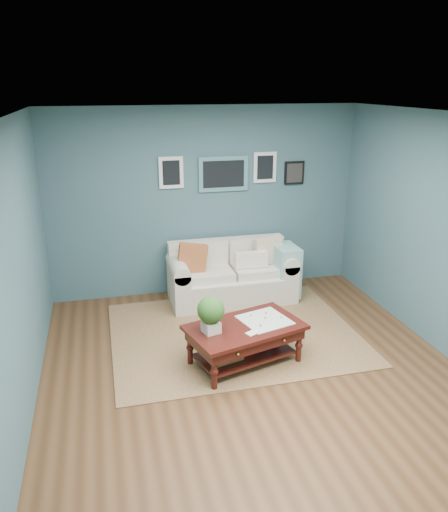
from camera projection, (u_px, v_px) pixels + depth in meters
name	position (u px, v px, depth m)	size (l,w,h in m)	color
room_shell	(258.00, 255.00, 4.97)	(5.00, 5.02, 2.70)	brown
area_rug	(234.00, 333.00, 6.27)	(3.01, 2.41, 0.01)	brown
loveseat	(236.00, 274.00, 7.17)	(1.81, 0.82, 0.93)	white
coffee_table	(239.00, 333.00, 5.47)	(1.40, 1.04, 0.87)	#34110B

